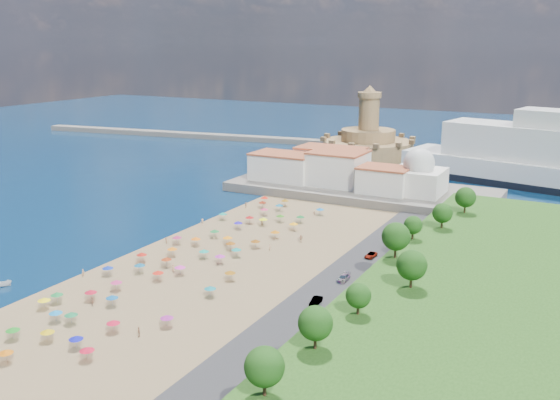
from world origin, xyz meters
The scene contains 11 objects.
ground centered at (0.00, 0.00, 0.00)m, with size 700.00×700.00×0.00m, color #071938.
terrace centered at (10.00, 73.00, 1.50)m, with size 90.00×36.00×3.00m, color #59544C.
jetty centered at (-12.00, 108.00, 1.20)m, with size 18.00×70.00×2.40m, color #59544C.
breakwater centered at (-110.00, 153.00, 1.30)m, with size 200.00×7.00×2.60m, color #59544C.
waterfront_buildings centered at (-3.05, 73.64, 7.88)m, with size 57.00×29.00×11.00m.
domed_building centered at (30.00, 71.00, 8.97)m, with size 16.00×16.00×15.00m.
fortress centered at (-12.00, 138.00, 6.68)m, with size 40.00×40.00×32.40m.
beach_parasols centered at (-1.30, -10.99, 2.15)m, with size 32.35×112.47×2.20m.
beachgoers centered at (-1.78, -1.24, 1.14)m, with size 33.17×94.38×1.89m.
parked_cars centered at (36.00, -1.72, 1.36)m, with size 2.17×81.41×1.39m.
hillside_trees centered at (48.70, -8.51, 10.19)m, with size 13.78×108.97×7.77m.
Camera 1 is at (83.48, -123.41, 50.91)m, focal length 40.00 mm.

